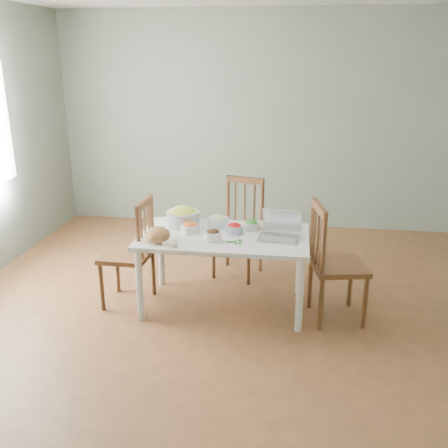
# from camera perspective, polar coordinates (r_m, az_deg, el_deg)

# --- Properties ---
(floor) EXTENTS (5.00, 5.00, 0.00)m
(floor) POSITION_cam_1_polar(r_m,az_deg,el_deg) (4.52, 0.26, -10.09)
(floor) COLOR brown
(floor) RESTS_ON ground
(wall_back) EXTENTS (5.00, 0.00, 2.70)m
(wall_back) POSITION_cam_1_polar(r_m,az_deg,el_deg) (6.49, 3.40, 11.43)
(wall_back) COLOR slate
(wall_back) RESTS_ON ground
(wall_front) EXTENTS (5.00, 0.00, 2.70)m
(wall_front) POSITION_cam_1_polar(r_m,az_deg,el_deg) (1.73, -11.43, -10.45)
(wall_front) COLOR slate
(wall_front) RESTS_ON ground
(dining_table) EXTENTS (1.46, 0.82, 0.68)m
(dining_table) POSITION_cam_1_polar(r_m,az_deg,el_deg) (4.50, -0.00, -5.34)
(dining_table) COLOR white
(dining_table) RESTS_ON floor
(chair_far) EXTENTS (0.53, 0.52, 0.99)m
(chair_far) POSITION_cam_1_polar(r_m,az_deg,el_deg) (5.07, 1.56, -0.60)
(chair_far) COLOR #4F2D1B
(chair_far) RESTS_ON floor
(chair_left) EXTENTS (0.43, 0.45, 0.99)m
(chair_left) POSITION_cam_1_polar(r_m,az_deg,el_deg) (4.58, -10.97, -3.16)
(chair_left) COLOR #4F2D1B
(chair_left) RESTS_ON floor
(chair_right) EXTENTS (0.52, 0.53, 1.03)m
(chair_right) POSITION_cam_1_polar(r_m,az_deg,el_deg) (4.34, 12.86, -4.31)
(chair_right) COLOR #4F2D1B
(chair_right) RESTS_ON floor
(bread_boule) EXTENTS (0.26, 0.26, 0.13)m
(bread_boule) POSITION_cam_1_polar(r_m,az_deg,el_deg) (4.22, -7.46, -1.20)
(bread_boule) COLOR #AC7F47
(bread_boule) RESTS_ON dining_table
(butter_stick) EXTENTS (0.12, 0.06, 0.03)m
(butter_stick) POSITION_cam_1_polar(r_m,az_deg,el_deg) (4.13, -6.19, -2.36)
(butter_stick) COLOR beige
(butter_stick) RESTS_ON dining_table
(bowl_squash) EXTENTS (0.31, 0.31, 0.18)m
(bowl_squash) POSITION_cam_1_polar(r_m,az_deg,el_deg) (4.60, -4.68, 0.90)
(bowl_squash) COLOR #D8E048
(bowl_squash) RESTS_ON dining_table
(bowl_carrot) EXTENTS (0.19, 0.19, 0.09)m
(bowl_carrot) POSITION_cam_1_polar(r_m,az_deg,el_deg) (4.43, -3.82, -0.40)
(bowl_carrot) COLOR orange
(bowl_carrot) RESTS_ON dining_table
(bowl_onion) EXTENTS (0.22, 0.22, 0.10)m
(bowl_onion) POSITION_cam_1_polar(r_m,az_deg,el_deg) (4.56, -0.66, 0.34)
(bowl_onion) COLOR beige
(bowl_onion) RESTS_ON dining_table
(bowl_mushroom) EXTENTS (0.18, 0.18, 0.09)m
(bowl_mushroom) POSITION_cam_1_polar(r_m,az_deg,el_deg) (4.23, -1.27, -1.24)
(bowl_mushroom) COLOR black
(bowl_mushroom) RESTS_ON dining_table
(bowl_redpep) EXTENTS (0.18, 0.18, 0.09)m
(bowl_redpep) POSITION_cam_1_polar(r_m,az_deg,el_deg) (4.40, 1.17, -0.49)
(bowl_redpep) COLOR #B21525
(bowl_redpep) RESTS_ON dining_table
(bowl_broccoli) EXTENTS (0.17, 0.17, 0.09)m
(bowl_broccoli) POSITION_cam_1_polar(r_m,az_deg,el_deg) (4.49, 3.12, -0.09)
(bowl_broccoli) COLOR #1C4F1B
(bowl_broccoli) RESTS_ON dining_table
(flatbread) EXTENTS (0.22, 0.22, 0.02)m
(flatbread) POSITION_cam_1_polar(r_m,az_deg,el_deg) (4.61, 4.51, -0.09)
(flatbread) COLOR #CCB787
(flatbread) RESTS_ON dining_table
(basil_bunch) EXTENTS (0.17, 0.17, 0.02)m
(basil_bunch) POSITION_cam_1_polar(r_m,az_deg,el_deg) (4.20, 1.18, -1.96)
(basil_bunch) COLOR #1A691F
(basil_bunch) RESTS_ON dining_table
(laptop) EXTENTS (0.37, 0.35, 0.23)m
(laptop) POSITION_cam_1_polar(r_m,az_deg,el_deg) (4.25, 6.28, -0.33)
(laptop) COLOR silver
(laptop) RESTS_ON dining_table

